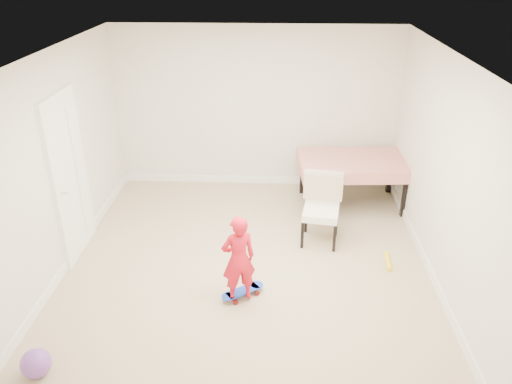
{
  "coord_description": "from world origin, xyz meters",
  "views": [
    {
      "loc": [
        0.35,
        -5.2,
        3.61
      ],
      "look_at": [
        0.1,
        0.2,
        0.95
      ],
      "focal_mm": 35.0,
      "sensor_mm": 36.0,
      "label": 1
    }
  ],
  "objects_px": {
    "skateboard": "(243,293)",
    "child": "(238,262)",
    "dining_chair": "(321,210)",
    "dining_table": "(352,182)",
    "balloon": "(36,363)"
  },
  "relations": [
    {
      "from": "skateboard",
      "to": "child",
      "type": "bearing_deg",
      "value": -150.25
    },
    {
      "from": "child",
      "to": "dining_chair",
      "type": "bearing_deg",
      "value": -148.18
    },
    {
      "from": "dining_table",
      "to": "child",
      "type": "xyz_separation_m",
      "value": [
        -1.55,
        -2.45,
        0.15
      ]
    },
    {
      "from": "skateboard",
      "to": "child",
      "type": "height_order",
      "value": "child"
    },
    {
      "from": "dining_table",
      "to": "balloon",
      "type": "bearing_deg",
      "value": -136.57
    },
    {
      "from": "dining_table",
      "to": "dining_chair",
      "type": "height_order",
      "value": "dining_chair"
    },
    {
      "from": "dining_chair",
      "to": "balloon",
      "type": "relative_size",
      "value": 3.4
    },
    {
      "from": "dining_chair",
      "to": "balloon",
      "type": "height_order",
      "value": "dining_chair"
    },
    {
      "from": "skateboard",
      "to": "child",
      "type": "relative_size",
      "value": 0.51
    },
    {
      "from": "skateboard",
      "to": "balloon",
      "type": "height_order",
      "value": "balloon"
    },
    {
      "from": "balloon",
      "to": "skateboard",
      "type": "bearing_deg",
      "value": 34.51
    },
    {
      "from": "dining_table",
      "to": "balloon",
      "type": "xyz_separation_m",
      "value": [
        -3.35,
        -3.64,
        -0.24
      ]
    },
    {
      "from": "child",
      "to": "balloon",
      "type": "relative_size",
      "value": 3.74
    },
    {
      "from": "dining_chair",
      "to": "balloon",
      "type": "bearing_deg",
      "value": -128.99
    },
    {
      "from": "skateboard",
      "to": "dining_chair",
      "type": "bearing_deg",
      "value": 16.08
    }
  ]
}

